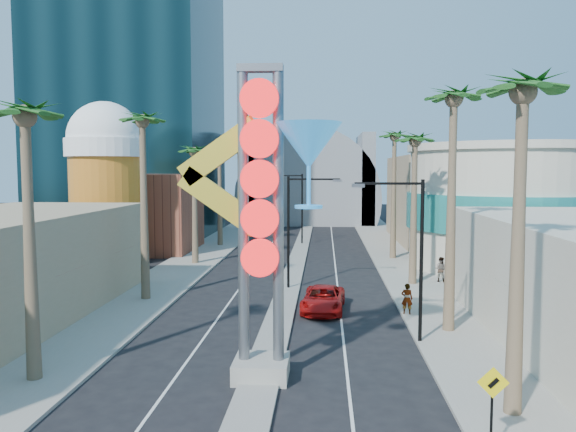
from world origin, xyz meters
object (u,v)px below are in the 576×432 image
Objects in this scene: red_pickup at (323,299)px; pedestrian_a at (407,299)px; neon_sign at (281,199)px; pedestrian_b at (441,269)px.

pedestrian_a is at bearing -6.60° from red_pickup.
pedestrian_b is at bearing 62.39° from neon_sign.
neon_sign reaches higher than pedestrian_a.
neon_sign is at bearing 65.72° from pedestrian_a.
pedestrian_a reaches higher than red_pickup.
pedestrian_b is at bearing -103.50° from pedestrian_a.
pedestrian_b is at bearing 49.49° from red_pickup.
red_pickup is 4.92m from pedestrian_a.
neon_sign reaches higher than red_pickup.
neon_sign is 6.78× the size of pedestrian_b.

